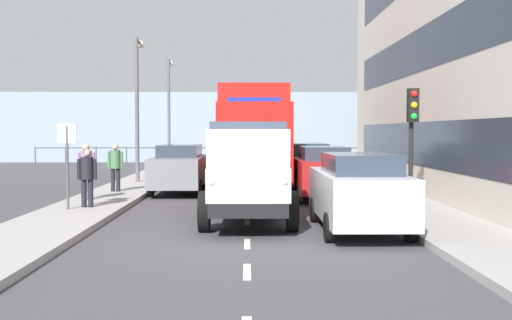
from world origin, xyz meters
name	(u,v)px	position (x,y,z in m)	size (l,w,h in m)	color
ground_plane	(247,194)	(0.00, -8.71, 0.00)	(80.00, 80.00, 0.00)	#423F44
sidewalk_left	(372,191)	(-4.44, -8.71, 0.07)	(2.12, 38.32, 0.15)	#9E9993
sidewalk_right	(122,192)	(4.44, -8.71, 0.07)	(2.12, 38.32, 0.15)	#9E9993
road_centreline_markings	(247,197)	(0.00, -7.51, 0.00)	(0.12, 32.80, 0.01)	silver
sea_horizon	(248,127)	(0.00, -30.87, 2.50)	(80.00, 0.80, 5.00)	#8C9EAD
seawall_railing	(248,151)	(0.00, -27.27, 0.92)	(28.08, 0.08, 1.20)	#4C5156
truck_vintage_cream	(248,174)	(-0.02, -1.89, 1.18)	(2.17, 5.64, 2.43)	black
lorry_cargo_red	(253,135)	(-0.23, -9.96, 2.08)	(2.58, 8.20, 3.87)	red
car_silver_kerbside_near	(358,191)	(-2.44, -0.59, 0.90)	(1.79, 4.31, 1.72)	#B7BABF
car_red_kerbside_1	(323,172)	(-2.44, -6.77, 0.89)	(1.80, 3.90, 1.72)	#B21E1E
car_black_kerbside_2	(308,164)	(-2.44, -11.69, 0.90)	(1.78, 4.48, 1.72)	black
car_grey_oppositeside_0	(180,168)	(2.44, -9.09, 0.90)	(1.80, 4.70, 1.72)	slate
pedestrian_in_dark_coat	(87,174)	(4.33, -3.74, 1.06)	(0.53, 0.34, 1.57)	black
pedestrian_couple_a	(86,167)	(4.84, -5.57, 1.15)	(0.53, 0.34, 1.69)	#383342
pedestrian_couple_b	(115,164)	(4.51, -8.04, 1.10)	(0.53, 0.34, 1.63)	black
traffic_light_near	(412,121)	(-4.44, -3.61, 2.47)	(0.28, 0.41, 3.20)	black
lamp_post_promenade	(138,95)	(4.50, -12.27, 3.68)	(0.32, 1.14, 5.86)	#59595B
lamp_post_far	(169,103)	(4.45, -21.79, 3.82)	(0.32, 1.14, 6.12)	#59595B
street_sign	(67,151)	(4.74, -3.34, 1.68)	(0.50, 0.07, 2.25)	#4C4C4C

